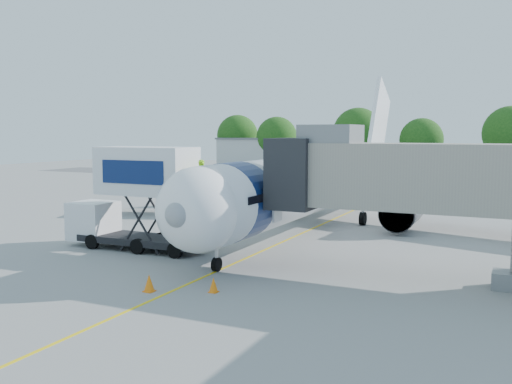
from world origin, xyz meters
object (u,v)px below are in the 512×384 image
at_px(jet_bridge, 409,178).
at_px(catering_hiloader, 137,198).
at_px(ground_tug, 208,323).
at_px(aircraft, 318,183).

xyz_separation_m(jet_bridge, catering_hiloader, (-14.26, -0.00, -1.58)).
height_order(catering_hiloader, ground_tug, catering_hiloader).
bearing_deg(ground_tug, catering_hiloader, 135.68).
bearing_deg(catering_hiloader, ground_tug, -45.16).
relative_size(jet_bridge, ground_tug, 3.89).
distance_m(aircraft, jet_bridge, 13.77).
relative_size(jet_bridge, catering_hiloader, 1.63).
height_order(jet_bridge, catering_hiloader, jet_bridge).
relative_size(catering_hiloader, ground_tug, 2.39).
bearing_deg(aircraft, jet_bridge, -54.30).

